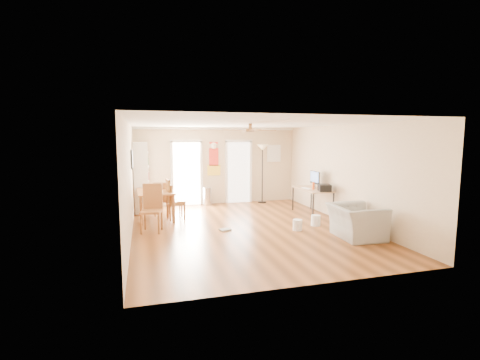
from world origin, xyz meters
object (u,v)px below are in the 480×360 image
object	(u,v)px
torchiere_lamp	(262,174)
wastebasket_b	(316,220)
armchair	(356,222)
dining_chair_near	(151,209)
dining_chair_far	(162,199)
dining_chair_right_b	(176,202)
bookshelf	(141,177)
trash_can	(207,196)
printer	(324,188)
computer_desk	(312,201)
wastebasket_a	(297,225)
dining_table	(155,204)
dining_chair_right_a	(176,199)

from	to	relation	value
torchiere_lamp	wastebasket_b	xyz separation A→B (m)	(0.27, -3.42, -0.87)
armchair	dining_chair_near	bearing A→B (deg)	71.79
dining_chair_near	dining_chair_far	size ratio (longest dim) A/B	1.16
wastebasket_b	dining_chair_right_b	bearing A→B (deg)	153.54
bookshelf	trash_can	size ratio (longest dim) A/B	3.52
printer	dining_chair_right_b	bearing A→B (deg)	-176.11
dining_chair_right_b	torchiere_lamp	bearing A→B (deg)	-77.15
bookshelf	wastebasket_b	distance (m)	5.38
torchiere_lamp	computer_desk	distance (m)	2.37
computer_desk	wastebasket_a	xyz separation A→B (m)	(-1.19, -1.57, -0.25)
dining_chair_far	wastebasket_a	world-z (taller)	dining_chair_far
computer_desk	bookshelf	bearing A→B (deg)	159.67
dining_chair_near	computer_desk	world-z (taller)	dining_chair_near
dining_chair_right_b	wastebasket_b	bearing A→B (deg)	-132.54
computer_desk	wastebasket_b	size ratio (longest dim) A/B	5.13
wastebasket_b	printer	bearing A→B (deg)	49.43
dining_chair_right_b	armchair	distance (m)	4.76
dining_chair_right_b	wastebasket_a	world-z (taller)	dining_chair_right_b
dining_chair_far	dining_chair_right_b	bearing A→B (deg)	133.69
trash_can	printer	size ratio (longest dim) A/B	1.60
trash_can	armchair	xyz separation A→B (m)	(2.55, -4.70, 0.07)
dining_chair_right_b	wastebasket_b	distance (m)	3.81
dining_chair_right_b	printer	world-z (taller)	dining_chair_right_b
torchiere_lamp	armchair	distance (m)	4.74
dining_chair_far	torchiere_lamp	size ratio (longest dim) A/B	0.48
printer	armchair	distance (m)	2.07
bookshelf	torchiere_lamp	size ratio (longest dim) A/B	1.05
wastebasket_a	armchair	distance (m)	1.40
dining_table	dining_chair_far	world-z (taller)	dining_chair_far
dining_chair_right_a	dining_chair_right_b	size ratio (longest dim) A/B	1.15
dining_table	wastebasket_b	distance (m)	4.43
dining_chair_near	computer_desk	distance (m)	4.70
bookshelf	dining_chair_right_a	bearing A→B (deg)	-48.02
bookshelf	computer_desk	bearing A→B (deg)	-12.52
dining_chair_far	printer	bearing A→B (deg)	175.03
trash_can	bookshelf	bearing A→B (deg)	-169.76
dining_chair_far	wastebasket_b	size ratio (longest dim) A/B	3.54
dining_chair_right_a	printer	size ratio (longest dim) A/B	2.97
trash_can	printer	world-z (taller)	printer
dining_chair_right_b	computer_desk	xyz separation A→B (m)	(3.95, -0.41, -0.11)
bookshelf	wastebasket_a	world-z (taller)	bookshelf
bookshelf	wastebasket_b	xyz separation A→B (m)	(4.32, -3.08, -0.92)
dining_chair_near	computer_desk	xyz separation A→B (m)	(4.63, 0.77, -0.19)
dining_table	dining_chair_right_b	size ratio (longest dim) A/B	1.63
computer_desk	printer	xyz separation A→B (m)	(0.10, -0.52, 0.48)
dining_chair_right_b	computer_desk	world-z (taller)	dining_chair_right_b
bookshelf	printer	bearing A→B (deg)	-17.26
trash_can	computer_desk	bearing A→B (deg)	-38.45
bookshelf	wastebasket_a	bearing A→B (deg)	-34.72
wastebasket_a	printer	bearing A→B (deg)	38.90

